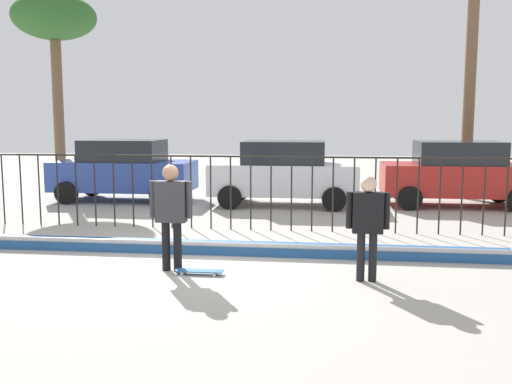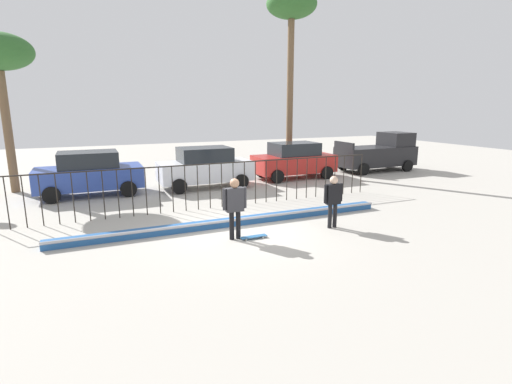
# 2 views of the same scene
# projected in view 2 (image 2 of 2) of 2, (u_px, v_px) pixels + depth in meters

# --- Properties ---
(ground_plane) EXTENTS (60.00, 60.00, 0.00)m
(ground_plane) POSITION_uv_depth(u_px,v_px,m) (241.00, 232.00, 12.02)
(ground_plane) COLOR #ADA89E
(bowl_coping_ledge) EXTENTS (11.00, 0.40, 0.27)m
(bowl_coping_ledge) POSITION_uv_depth(u_px,v_px,m) (232.00, 222.00, 12.66)
(bowl_coping_ledge) COLOR #235699
(bowl_coping_ledge) RESTS_ON ground
(perimeter_fence) EXTENTS (14.04, 0.04, 1.71)m
(perimeter_fence) POSITION_uv_depth(u_px,v_px,m) (210.00, 181.00, 14.59)
(perimeter_fence) COLOR black
(perimeter_fence) RESTS_ON ground
(skateboarder) EXTENTS (0.72, 0.27, 1.79)m
(skateboarder) POSITION_uv_depth(u_px,v_px,m) (235.00, 203.00, 11.17)
(skateboarder) COLOR black
(skateboarder) RESTS_ON ground
(skateboard) EXTENTS (0.80, 0.20, 0.07)m
(skateboard) POSITION_uv_depth(u_px,v_px,m) (254.00, 237.00, 11.41)
(skateboard) COLOR #26598C
(skateboard) RESTS_ON ground
(camera_operator) EXTENTS (0.67, 0.25, 1.67)m
(camera_operator) POSITION_uv_depth(u_px,v_px,m) (333.00, 197.00, 12.24)
(camera_operator) COLOR black
(camera_operator) RESTS_ON ground
(parked_car_blue) EXTENTS (4.30, 2.12, 1.90)m
(parked_car_blue) POSITION_uv_depth(u_px,v_px,m) (89.00, 173.00, 16.72)
(parked_car_blue) COLOR #2D479E
(parked_car_blue) RESTS_ON ground
(parked_car_white) EXTENTS (4.30, 2.12, 1.90)m
(parked_car_white) POSITION_uv_depth(u_px,v_px,m) (205.00, 167.00, 18.40)
(parked_car_white) COLOR silver
(parked_car_white) RESTS_ON ground
(parked_car_red) EXTENTS (4.30, 2.12, 1.90)m
(parked_car_red) POSITION_uv_depth(u_px,v_px,m) (294.00, 160.00, 20.77)
(parked_car_red) COLOR #B2231E
(parked_car_red) RESTS_ON ground
(pickup_truck) EXTENTS (4.70, 2.12, 2.24)m
(pickup_truck) POSITION_uv_depth(u_px,v_px,m) (379.00, 153.00, 23.15)
(pickup_truck) COLOR black
(pickup_truck) RESTS_ON ground
(palm_tree_tall) EXTENTS (2.72, 2.72, 9.85)m
(palm_tree_tall) POSITION_uv_depth(u_px,v_px,m) (291.00, 13.00, 20.93)
(palm_tree_tall) COLOR brown
(palm_tree_tall) RESTS_ON ground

